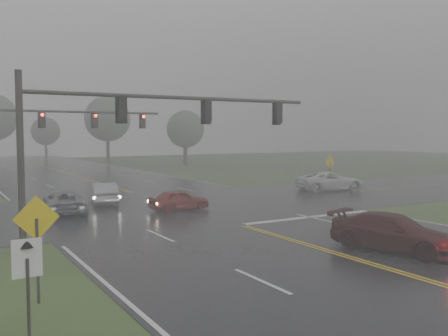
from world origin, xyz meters
TOP-DOWN VIEW (x-y plane):
  - main_road at (0.00, 20.00)m, footprint 18.00×160.00m
  - cross_street at (0.00, 22.00)m, footprint 120.00×14.00m
  - stop_bar at (4.50, 14.40)m, footprint 8.50×0.50m
  - sedan_maroon at (2.25, 6.73)m, footprint 3.49×5.34m
  - sedan_red at (-0.59, 20.27)m, footprint 3.64×1.51m
  - sedan_silver at (-3.69, 25.11)m, footprint 2.26×4.45m
  - car_grey at (-6.76, 22.56)m, footprint 2.82×5.00m
  - pickup_white at (14.29, 23.53)m, footprint 5.78×3.53m
  - signal_gantry_near at (-5.80, 14.38)m, footprint 14.03×0.31m
  - signal_gantry_far at (-6.28, 30.31)m, footprint 12.65×0.35m
  - sign_diamond_west at (-10.83, 7.44)m, footprint 1.22×0.13m
  - sign_arrow_white at (-11.67, 3.63)m, footprint 0.57×0.10m
  - sign_diamond_east at (14.53, 23.84)m, footprint 1.19×0.21m
  - tree_ne_a at (10.40, 69.47)m, footprint 7.04×7.04m
  - tree_e_near at (18.07, 57.78)m, footprint 5.35×5.35m
  - tree_n_far at (4.71, 88.29)m, footprint 5.14×5.14m

SIDE VIEW (x-z plane):
  - main_road at x=0.00m, z-range -0.01..0.01m
  - cross_street at x=0.00m, z-range -0.01..0.01m
  - stop_bar at x=4.50m, z-range 0.00..0.00m
  - sedan_maroon at x=2.25m, z-range -0.72..0.72m
  - sedan_red at x=-0.59m, z-range -0.62..0.62m
  - sedan_silver at x=-3.69m, z-range -0.70..0.70m
  - car_grey at x=-6.76m, z-range -0.66..0.66m
  - pickup_white at x=14.29m, z-range -0.75..0.75m
  - sign_arrow_white at x=-11.67m, z-range 0.51..3.07m
  - sign_diamond_east at x=14.53m, z-range 0.50..3.36m
  - sign_diamond_west at x=-10.83m, z-range 0.51..3.45m
  - signal_gantry_far at x=-6.28m, z-range 1.42..8.40m
  - tree_n_far at x=4.71m, z-range 1.18..8.73m
  - signal_gantry_near at x=-5.80m, z-range 1.47..8.53m
  - tree_e_near at x=18.07m, z-range 1.23..9.09m
  - tree_ne_a at x=10.40m, z-range 1.63..11.98m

